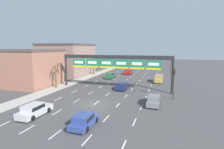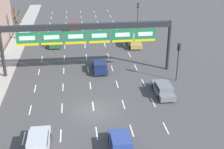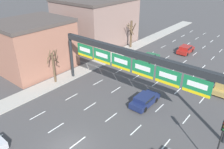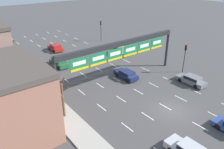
# 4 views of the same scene
# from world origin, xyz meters

# --- Properties ---
(ground_plane) EXTENTS (220.00, 220.00, 0.00)m
(ground_plane) POSITION_xyz_m (0.00, 0.00, 0.00)
(ground_plane) COLOR #474444
(lane_dashes) EXTENTS (13.32, 67.00, 0.01)m
(lane_dashes) POSITION_xyz_m (0.00, 13.50, 0.00)
(lane_dashes) COLOR white
(lane_dashes) RESTS_ON ground_plane
(sign_gantry) EXTENTS (21.81, 0.70, 6.69)m
(sign_gantry) POSITION_xyz_m (-0.00, 9.86, 5.62)
(sign_gantry) COLOR #232628
(sign_gantry) RESTS_ON ground_plane
(car_navy) EXTENTS (1.84, 4.25, 1.34)m
(car_navy) POSITION_xyz_m (1.54, 10.40, 0.72)
(car_navy) COLOR #19234C
(car_navy) RESTS_ON ground_plane
(car_grey) EXTENTS (1.80, 4.62, 1.39)m
(car_grey) POSITION_xyz_m (8.15, 2.69, 0.74)
(car_grey) COLOR slate
(car_grey) RESTS_ON ground_plane
(suv_gold) EXTENTS (1.93, 4.37, 1.79)m
(suv_gold) POSITION_xyz_m (8.04, 19.81, 0.99)
(suv_gold) COLOR #A88947
(suv_gold) RESTS_ON ground_plane
(car_green) EXTENTS (1.83, 4.86, 1.45)m
(car_green) POSITION_xyz_m (-4.81, 21.88, 0.77)
(car_green) COLOR #235B38
(car_green) RESTS_ON ground_plane
(car_red) EXTENTS (1.94, 4.12, 1.45)m
(car_red) POSITION_xyz_m (-1.66, 30.27, 0.77)
(car_red) COLOR maroon
(car_red) RESTS_ON ground_plane
(traffic_light_near_gantry) EXTENTS (0.30, 0.35, 4.89)m
(traffic_light_near_gantry) POSITION_xyz_m (10.82, 6.16, 3.48)
(traffic_light_near_gantry) COLOR black
(traffic_light_near_gantry) RESTS_ON ground_plane
(traffic_light_mid_block) EXTENTS (0.30, 0.35, 4.92)m
(traffic_light_mid_block) POSITION_xyz_m (10.65, 30.29, 3.50)
(traffic_light_mid_block) COLOR black
(traffic_light_mid_block) RESTS_ON ground_plane
(tree_bare_closest) EXTENTS (1.66, 1.65, 4.94)m
(tree_bare_closest) POSITION_xyz_m (-11.27, 7.14, 2.80)
(tree_bare_closest) COLOR brown
(tree_bare_closest) RESTS_ON sidewalk_left
(tree_bare_second) EXTENTS (1.64, 1.94, 5.36)m
(tree_bare_second) POSITION_xyz_m (-11.45, 26.04, 3.10)
(tree_bare_second) COLOR brown
(tree_bare_second) RESTS_ON sidewalk_left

